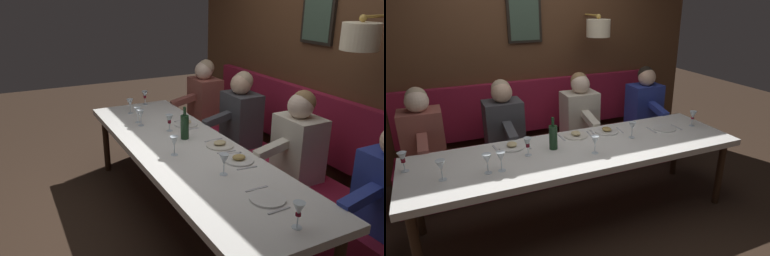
# 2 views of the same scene
# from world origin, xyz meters

# --- Properties ---
(ground_plane) EXTENTS (12.00, 12.00, 0.00)m
(ground_plane) POSITION_xyz_m (0.00, 0.00, 0.00)
(ground_plane) COLOR #332319
(dining_table) EXTENTS (0.90, 3.04, 0.74)m
(dining_table) POSITION_xyz_m (0.00, 0.00, 0.68)
(dining_table) COLOR silver
(dining_table) RESTS_ON ground_plane
(banquette_bench) EXTENTS (0.52, 3.24, 0.45)m
(banquette_bench) POSITION_xyz_m (0.89, 0.00, 0.23)
(banquette_bench) COLOR maroon
(banquette_bench) RESTS_ON ground_plane
(back_wall_panel) EXTENTS (0.59, 4.44, 2.90)m
(back_wall_panel) POSITION_xyz_m (1.46, -0.01, 1.36)
(back_wall_panel) COLOR #51331E
(back_wall_panel) RESTS_ON ground_plane
(diner_near) EXTENTS (0.60, 0.40, 0.79)m
(diner_near) POSITION_xyz_m (0.88, -0.40, 0.82)
(diner_near) COLOR beige
(diner_near) RESTS_ON banquette_bench
(diner_middle) EXTENTS (0.60, 0.40, 0.79)m
(diner_middle) POSITION_xyz_m (0.88, 0.50, 0.82)
(diner_middle) COLOR #3D3D42
(diner_middle) RESTS_ON banquette_bench
(diner_far) EXTENTS (0.60, 0.40, 0.79)m
(diner_far) POSITION_xyz_m (0.88, 1.30, 0.82)
(diner_far) COLOR #934C42
(diner_far) RESTS_ON banquette_bench
(place_setting_0) EXTENTS (0.24, 0.33, 0.05)m
(place_setting_0) POSITION_xyz_m (0.26, -0.42, 0.75)
(place_setting_0) COLOR silver
(place_setting_0) RESTS_ON dining_table
(place_setting_1) EXTENTS (0.24, 0.31, 0.01)m
(place_setting_1) POSITION_xyz_m (0.09, -1.02, 0.75)
(place_setting_1) COLOR silver
(place_setting_1) RESTS_ON dining_table
(place_setting_2) EXTENTS (0.24, 0.32, 0.05)m
(place_setting_2) POSITION_xyz_m (0.27, 0.56, 0.75)
(place_setting_2) COLOR silver
(place_setting_2) RESTS_ON dining_table
(place_setting_3) EXTENTS (0.24, 0.32, 0.05)m
(place_setting_3) POSITION_xyz_m (0.28, -0.09, 0.75)
(place_setting_3) COLOR silver
(place_setting_3) RESTS_ON dining_table
(wine_glass_0) EXTENTS (0.07, 0.07, 0.16)m
(wine_glass_0) POSITION_xyz_m (0.05, -1.35, 0.86)
(wine_glass_0) COLOR silver
(wine_glass_0) RESTS_ON dining_table
(wine_glass_1) EXTENTS (0.07, 0.07, 0.16)m
(wine_glass_1) POSITION_xyz_m (-0.11, 1.18, 0.86)
(wine_glass_1) COLOR silver
(wine_glass_1) RESTS_ON dining_table
(wine_glass_2) EXTENTS (0.07, 0.07, 0.16)m
(wine_glass_2) POSITION_xyz_m (-0.15, -0.08, 0.86)
(wine_glass_2) COLOR silver
(wine_glass_2) RESTS_ON dining_table
(wine_glass_3) EXTENTS (0.07, 0.07, 0.16)m
(wine_glass_3) POSITION_xyz_m (-0.15, 0.74, 0.86)
(wine_glass_3) COLOR silver
(wine_glass_3) RESTS_ON dining_table
(wine_glass_4) EXTENTS (0.07, 0.07, 0.16)m
(wine_glass_4) POSITION_xyz_m (0.05, 0.47, 0.86)
(wine_glass_4) COLOR silver
(wine_glass_4) RESTS_ON dining_table
(wine_glass_5) EXTENTS (0.07, 0.07, 0.16)m
(wine_glass_5) POSITION_xyz_m (0.16, 1.44, 0.86)
(wine_glass_5) COLOR silver
(wine_glass_5) RESTS_ON dining_table
(wine_glass_6) EXTENTS (0.07, 0.07, 0.16)m
(wine_glass_6) POSITION_xyz_m (0.03, -0.58, 0.86)
(wine_glass_6) COLOR silver
(wine_glass_6) RESTS_ON dining_table
(wine_glass_7) EXTENTS (0.07, 0.07, 0.16)m
(wine_glass_7) POSITION_xyz_m (-0.14, 0.85, 0.86)
(wine_glass_7) COLOR silver
(wine_glass_7) RESTS_ON dining_table
(wine_bottle) EXTENTS (0.08, 0.08, 0.30)m
(wine_bottle) POSITION_xyz_m (0.09, 0.22, 0.86)
(wine_bottle) COLOR #19381E
(wine_bottle) RESTS_ON dining_table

